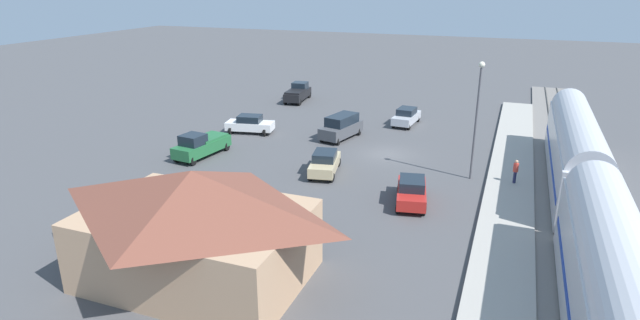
{
  "coord_description": "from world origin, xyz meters",
  "views": [
    {
      "loc": [
        -9.62,
        40.7,
        14.02
      ],
      "look_at": [
        3.72,
        6.07,
        1.0
      ],
      "focal_mm": 28.95,
      "sensor_mm": 36.0,
      "label": 1
    }
  ],
  "objects_px": {
    "passenger_train": "(616,298)",
    "light_pole_near_platform": "(477,108)",
    "station_building": "(196,223)",
    "pickup_black": "(298,93)",
    "sedan_red": "(412,191)",
    "sedan_tan": "(325,162)",
    "pedestrian_on_platform": "(516,170)",
    "pickup_green": "(201,145)",
    "sedan_silver": "(406,116)",
    "suv_charcoal": "(341,126)",
    "sedan_white": "(250,124)"
  },
  "relations": [
    {
      "from": "sedan_tan",
      "to": "sedan_silver",
      "type": "height_order",
      "value": "same"
    },
    {
      "from": "sedan_red",
      "to": "sedan_white",
      "type": "bearing_deg",
      "value": -31.37
    },
    {
      "from": "pedestrian_on_platform",
      "to": "pickup_green",
      "type": "bearing_deg",
      "value": 5.44
    },
    {
      "from": "sedan_white",
      "to": "sedan_tan",
      "type": "height_order",
      "value": "same"
    },
    {
      "from": "pickup_black",
      "to": "pedestrian_on_platform",
      "type": "bearing_deg",
      "value": 142.08
    },
    {
      "from": "suv_charcoal",
      "to": "pickup_black",
      "type": "distance_m",
      "value": 16.33
    },
    {
      "from": "passenger_train",
      "to": "pickup_green",
      "type": "distance_m",
      "value": 32.25
    },
    {
      "from": "sedan_white",
      "to": "sedan_silver",
      "type": "xyz_separation_m",
      "value": [
        -13.43,
        -8.32,
        0.0
      ]
    },
    {
      "from": "sedan_red",
      "to": "suv_charcoal",
      "type": "bearing_deg",
      "value": -53.62
    },
    {
      "from": "pedestrian_on_platform",
      "to": "sedan_white",
      "type": "xyz_separation_m",
      "value": [
        24.16,
        -5.37,
        -0.4
      ]
    },
    {
      "from": "station_building",
      "to": "light_pole_near_platform",
      "type": "xyz_separation_m",
      "value": [
        -11.2,
        -18.71,
        2.43
      ]
    },
    {
      "from": "passenger_train",
      "to": "pedestrian_on_platform",
      "type": "distance_m",
      "value": 18.14
    },
    {
      "from": "sedan_red",
      "to": "suv_charcoal",
      "type": "distance_m",
      "value": 15.34
    },
    {
      "from": "station_building",
      "to": "pedestrian_on_platform",
      "type": "height_order",
      "value": "station_building"
    },
    {
      "from": "sedan_tan",
      "to": "sedan_red",
      "type": "xyz_separation_m",
      "value": [
        -7.3,
        3.2,
        0.0
      ]
    },
    {
      "from": "station_building",
      "to": "sedan_silver",
      "type": "xyz_separation_m",
      "value": [
        -3.53,
        -31.9,
        -2.07
      ]
    },
    {
      "from": "sedan_red",
      "to": "passenger_train",
      "type": "bearing_deg",
      "value": 129.47
    },
    {
      "from": "passenger_train",
      "to": "sedan_tan",
      "type": "relative_size",
      "value": 12.3
    },
    {
      "from": "pedestrian_on_platform",
      "to": "sedan_tan",
      "type": "bearing_deg",
      "value": 9.78
    },
    {
      "from": "sedan_silver",
      "to": "suv_charcoal",
      "type": "bearing_deg",
      "value": 56.04
    },
    {
      "from": "station_building",
      "to": "pickup_black",
      "type": "relative_size",
      "value": 2.0
    },
    {
      "from": "sedan_tan",
      "to": "suv_charcoal",
      "type": "relative_size",
      "value": 0.92
    },
    {
      "from": "pedestrian_on_platform",
      "to": "sedan_red",
      "type": "distance_m",
      "value": 8.37
    },
    {
      "from": "suv_charcoal",
      "to": "pickup_black",
      "type": "height_order",
      "value": "suv_charcoal"
    },
    {
      "from": "pickup_black",
      "to": "light_pole_near_platform",
      "type": "xyz_separation_m",
      "value": [
        -22.28,
        19.23,
        4.35
      ]
    },
    {
      "from": "sedan_silver",
      "to": "station_building",
      "type": "bearing_deg",
      "value": 83.68
    },
    {
      "from": "station_building",
      "to": "sedan_white",
      "type": "xyz_separation_m",
      "value": [
        9.9,
        -23.58,
        -2.07
      ]
    },
    {
      "from": "pickup_black",
      "to": "station_building",
      "type": "bearing_deg",
      "value": 106.28
    },
    {
      "from": "passenger_train",
      "to": "light_pole_near_platform",
      "type": "bearing_deg",
      "value": -69.51
    },
    {
      "from": "sedan_red",
      "to": "light_pole_near_platform",
      "type": "distance_m",
      "value": 8.19
    },
    {
      "from": "station_building",
      "to": "pedestrian_on_platform",
      "type": "bearing_deg",
      "value": -128.08
    },
    {
      "from": "station_building",
      "to": "sedan_red",
      "type": "distance_m",
      "value": 15.12
    },
    {
      "from": "sedan_silver",
      "to": "light_pole_near_platform",
      "type": "bearing_deg",
      "value": 120.18
    },
    {
      "from": "pedestrian_on_platform",
      "to": "sedan_tan",
      "type": "relative_size",
      "value": 0.36
    },
    {
      "from": "sedan_tan",
      "to": "suv_charcoal",
      "type": "distance_m",
      "value": 9.33
    },
    {
      "from": "station_building",
      "to": "sedan_tan",
      "type": "height_order",
      "value": "station_building"
    },
    {
      "from": "passenger_train",
      "to": "light_pole_near_platform",
      "type": "height_order",
      "value": "light_pole_near_platform"
    },
    {
      "from": "sedan_white",
      "to": "pickup_black",
      "type": "distance_m",
      "value": 14.41
    },
    {
      "from": "sedan_white",
      "to": "suv_charcoal",
      "type": "bearing_deg",
      "value": -170.7
    },
    {
      "from": "sedan_silver",
      "to": "pickup_green",
      "type": "bearing_deg",
      "value": 49.2
    },
    {
      "from": "pickup_green",
      "to": "sedan_white",
      "type": "bearing_deg",
      "value": -93.08
    },
    {
      "from": "sedan_red",
      "to": "pickup_black",
      "type": "bearing_deg",
      "value": -52.96
    },
    {
      "from": "station_building",
      "to": "sedan_silver",
      "type": "height_order",
      "value": "station_building"
    },
    {
      "from": "pedestrian_on_platform",
      "to": "sedan_white",
      "type": "distance_m",
      "value": 24.75
    },
    {
      "from": "sedan_white",
      "to": "sedan_red",
      "type": "xyz_separation_m",
      "value": [
        -17.89,
        10.91,
        0.0
      ]
    },
    {
      "from": "station_building",
      "to": "pickup_green",
      "type": "xyz_separation_m",
      "value": [
        10.31,
        -15.86,
        -1.92
      ]
    },
    {
      "from": "passenger_train",
      "to": "suv_charcoal",
      "type": "bearing_deg",
      "value": -52.06
    },
    {
      "from": "sedan_white",
      "to": "passenger_train",
      "type": "bearing_deg",
      "value": 140.42
    },
    {
      "from": "pedestrian_on_platform",
      "to": "light_pole_near_platform",
      "type": "height_order",
      "value": "light_pole_near_platform"
    },
    {
      "from": "sedan_red",
      "to": "light_pole_near_platform",
      "type": "height_order",
      "value": "light_pole_near_platform"
    }
  ]
}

